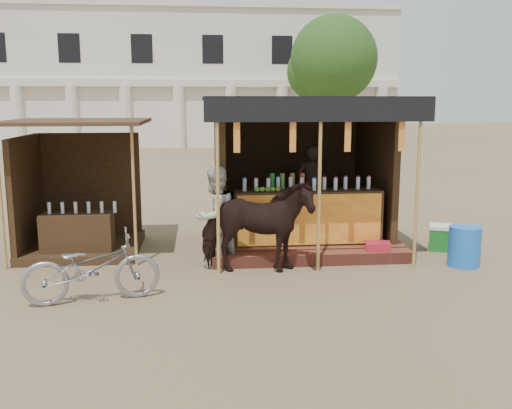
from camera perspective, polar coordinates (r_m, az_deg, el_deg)
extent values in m
plane|color=#846B4C|center=(7.73, 1.20, -10.20)|extent=(120.00, 120.00, 0.00)
cube|color=brown|center=(11.15, 4.15, -3.17)|extent=(3.40, 2.80, 0.22)
cube|color=brown|center=(9.68, 5.72, -5.35)|extent=(3.40, 0.35, 0.20)
cube|color=#3D2B16|center=(10.12, 5.11, -1.19)|extent=(2.60, 0.55, 0.95)
cube|color=#EC5A1B|center=(9.84, 5.42, -1.52)|extent=(2.50, 0.02, 0.88)
cube|color=#3D2B16|center=(12.14, 3.23, 4.46)|extent=(3.00, 0.12, 2.50)
cube|color=#3D2B16|center=(10.76, -3.66, 3.70)|extent=(0.12, 2.50, 2.50)
cube|color=#3D2B16|center=(11.27, 11.79, 3.81)|extent=(0.12, 2.50, 2.50)
cube|color=black|center=(10.65, 4.53, 10.52)|extent=(3.60, 3.60, 0.06)
cube|color=black|center=(8.90, 6.56, 9.37)|extent=(3.60, 0.06, 0.36)
cylinder|color=tan|center=(8.84, -3.84, 1.63)|extent=(0.06, 0.06, 2.75)
cylinder|color=tan|center=(9.03, 6.36, 1.77)|extent=(0.06, 0.06, 2.75)
cylinder|color=tan|center=(9.49, 15.85, 1.86)|extent=(0.06, 0.06, 2.75)
cube|color=red|center=(8.77, -1.93, 7.00)|extent=(0.10, 0.02, 0.55)
cube|color=red|center=(8.87, 3.71, 7.02)|extent=(0.10, 0.02, 0.55)
cube|color=red|center=(9.05, 9.17, 6.98)|extent=(0.10, 0.02, 0.55)
cube|color=red|center=(9.31, 14.37, 6.88)|extent=(0.10, 0.02, 0.55)
imported|color=black|center=(11.12, 5.52, 1.69)|extent=(0.60, 0.40, 1.66)
cube|color=#3D2B16|center=(10.92, -16.78, -4.07)|extent=(2.00, 2.00, 0.15)
cube|color=#3D2B16|center=(11.65, -16.15, 1.74)|extent=(1.90, 0.10, 2.10)
cube|color=#3D2B16|center=(10.95, -21.92, 0.87)|extent=(0.10, 1.90, 2.10)
cube|color=#472D19|center=(10.51, -17.53, 7.90)|extent=(2.40, 2.40, 0.06)
cylinder|color=tan|center=(9.98, -24.17, 0.57)|extent=(0.05, 0.05, 2.35)
cylinder|color=tan|center=(9.52, -12.10, 0.83)|extent=(0.05, 0.05, 2.35)
cube|color=#3D2B16|center=(10.37, -17.39, -3.02)|extent=(1.20, 0.50, 0.80)
imported|color=black|center=(9.00, 0.07, -2.23)|extent=(1.85, 0.99, 1.50)
imported|color=gray|center=(8.09, -16.13, -6.08)|extent=(1.92, 0.99, 0.96)
imported|color=beige|center=(9.38, -4.12, -1.26)|extent=(1.02, 1.01, 1.66)
cylinder|color=blue|center=(10.07, 20.13, -3.94)|extent=(0.63, 0.63, 0.67)
cube|color=#A91C2A|center=(9.99, 12.06, -4.64)|extent=(0.49, 0.45, 0.33)
cube|color=#197222|center=(11.06, 18.55, -3.33)|extent=(0.73, 0.63, 0.40)
cube|color=white|center=(11.01, 18.62, -2.16)|extent=(0.76, 0.65, 0.06)
cube|color=silver|center=(37.22, -7.60, 12.24)|extent=(26.00, 7.00, 8.00)
cube|color=silver|center=(33.62, -7.78, 11.94)|extent=(26.00, 0.50, 0.40)
cube|color=silver|center=(34.12, -7.97, 19.25)|extent=(26.00, 0.30, 0.25)
cylinder|color=silver|center=(35.09, -22.71, 8.07)|extent=(0.70, 0.70, 3.60)
cylinder|color=silver|center=(34.34, -17.87, 8.33)|extent=(0.70, 0.70, 3.60)
cylinder|color=silver|center=(33.85, -12.84, 8.55)|extent=(0.70, 0.70, 3.60)
cylinder|color=silver|center=(33.61, -7.70, 8.70)|extent=(0.70, 0.70, 3.60)
cylinder|color=silver|center=(33.65, -2.53, 8.78)|extent=(0.70, 0.70, 3.60)
cylinder|color=silver|center=(33.95, 2.59, 8.80)|extent=(0.70, 0.70, 3.60)
cylinder|color=silver|center=(34.51, 7.58, 8.74)|extent=(0.70, 0.70, 3.60)
cylinder|color=silver|center=(35.31, 12.38, 8.63)|extent=(0.70, 0.70, 3.60)
cylinder|color=#382314|center=(29.99, 7.65, 8.90)|extent=(0.50, 0.50, 4.00)
sphere|color=#386322|center=(30.05, 7.78, 14.24)|extent=(4.40, 4.40, 4.40)
sphere|color=#386322|center=(30.43, 5.98, 13.10)|extent=(2.99, 2.99, 2.99)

